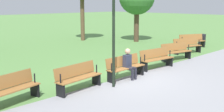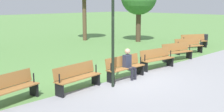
{
  "view_description": "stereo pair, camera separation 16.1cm",
  "coord_description": "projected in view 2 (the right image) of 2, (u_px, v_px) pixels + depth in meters",
  "views": [
    {
      "loc": [
        7.67,
        6.93,
        2.95
      ],
      "look_at": [
        0.0,
        -0.8,
        0.8
      ],
      "focal_mm": 43.2,
      "sensor_mm": 36.0,
      "label": 1
    },
    {
      "loc": [
        7.55,
        7.04,
        2.95
      ],
      "look_at": [
        0.0,
        -0.8,
        0.8
      ],
      "focal_mm": 43.2,
      "sensor_mm": 36.0,
      "label": 2
    }
  ],
  "objects": [
    {
      "name": "bench_1",
      "position": [
        188.0,
        46.0,
        15.91
      ],
      "size": [
        1.87,
        1.03,
        0.89
      ],
      "rotation": [
        0.0,
        0.0,
        -0.33
      ],
      "color": "#996633",
      "rests_on": "ground"
    },
    {
      "name": "bench_3",
      "position": [
        157.0,
        58.0,
        12.25
      ],
      "size": [
        1.85,
        0.67,
        0.89
      ],
      "rotation": [
        0.0,
        0.0,
        -0.11
      ],
      "color": "#996633",
      "rests_on": "ground"
    },
    {
      "name": "person_seated",
      "position": [
        129.0,
        63.0,
        10.56
      ],
      "size": [
        0.32,
        0.52,
        1.2
      ],
      "color": "#2D3347",
      "rests_on": "ground"
    },
    {
      "name": "bench_5",
      "position": [
        77.0,
        77.0,
        9.2
      ],
      "size": [
        1.85,
        0.67,
        0.89
      ],
      "rotation": [
        0.0,
        0.0,
        0.11
      ],
      "color": "#996633",
      "rests_on": "ground"
    },
    {
      "name": "lamp_post",
      "position": [
        113.0,
        14.0,
        9.14
      ],
      "size": [
        0.32,
        0.32,
        3.67
      ],
      "color": "black",
      "rests_on": "ground"
    },
    {
      "name": "bench_0",
      "position": [
        194.0,
        41.0,
        17.92
      ],
      "size": [
        1.84,
        1.19,
        0.89
      ],
      "rotation": [
        0.0,
        0.0,
        -0.44
      ],
      "color": "#996633",
      "rests_on": "ground"
    },
    {
      "name": "path_paving",
      "position": [
        173.0,
        91.0,
        9.14
      ],
      "size": [
        32.15,
        4.77,
        0.01
      ],
      "primitive_type": "cube",
      "color": "#939399",
      "rests_on": "ground"
    },
    {
      "name": "trash_bin",
      "position": [
        204.0,
        40.0,
        19.24
      ],
      "size": [
        0.5,
        0.5,
        0.75
      ],
      "primitive_type": "cylinder",
      "color": "black",
      "rests_on": "ground"
    },
    {
      "name": "bench_2",
      "position": [
        177.0,
        51.0,
        14.02
      ],
      "size": [
        1.87,
        0.85,
        0.89
      ],
      "rotation": [
        0.0,
        0.0,
        -0.22
      ],
      "color": "#996633",
      "rests_on": "ground"
    },
    {
      "name": "bench_6",
      "position": [
        9.0,
        88.0,
        7.95
      ],
      "size": [
        1.87,
        0.85,
        0.89
      ],
      "rotation": [
        0.0,
        0.0,
        0.22
      ],
      "color": "#996633",
      "rests_on": "ground"
    },
    {
      "name": "ground_plane",
      "position": [
        126.0,
        79.0,
        10.69
      ],
      "size": [
        120.0,
        120.0,
        0.0
      ],
      "primitive_type": "plane",
      "color": "#5B8C47"
    },
    {
      "name": "bench_4",
      "position": [
        125.0,
        67.0,
        10.64
      ],
      "size": [
        1.81,
        0.47,
        0.89
      ],
      "color": "#996633",
      "rests_on": "ground"
    }
  ]
}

